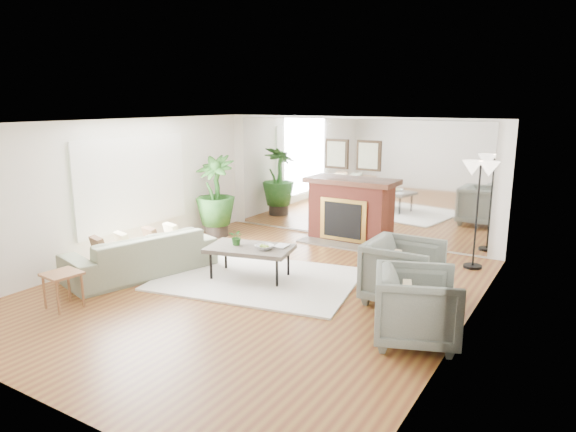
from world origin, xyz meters
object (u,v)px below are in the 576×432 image
Objects in this scene: potted_ficus at (215,194)px; side_table at (62,278)px; fireplace at (347,210)px; coffee_table at (250,249)px; armchair_front at (417,306)px; floor_lamp at (480,177)px; sofa at (141,254)px; armchair_back at (403,272)px.

side_table is at bearing -80.71° from potted_ficus.
coffee_table is at bearing -97.18° from fireplace.
armchair_front is at bearing -54.67° from fireplace.
coffee_table is 0.80× the size of floor_lamp.
fireplace is 1.12× the size of floor_lamp.
armchair_front is 0.53× the size of floor_lamp.
armchair_back is (4.07, 1.06, 0.10)m from sofa.
potted_ficus is at bearing -173.18° from floor_lamp.
armchair_front is at bearing -153.88° from armchair_back.
side_table is at bearing 87.69° from armchair_front.
sofa reaches higher than coffee_table.
side_table is (-1.87, -5.19, -0.23)m from fireplace.
armchair_back is 4.72m from side_table.
fireplace is 4.50m from armchair_front.
sofa is 4.21m from armchair_back.
floor_lamp reaches higher than potted_ficus.
armchair_front is at bearing -27.01° from potted_ficus.
coffee_table is 2.76m from side_table.
side_table is (-4.47, -1.52, -0.01)m from armchair_front.
potted_ficus is at bearing 139.92° from coffee_table.
fireplace reaches higher than sofa.
coffee_table is at bearing -40.08° from potted_ficus.
armchair_front is 1.91× the size of side_table.
fireplace reaches higher than potted_ficus.
sofa is 2.48× the size of armchair_front.
armchair_back is at bearing 7.59° from coffee_table.
sofa is (-1.65, -0.74, -0.14)m from coffee_table.
fireplace is 2.06× the size of armchair_back.
floor_lamp is (4.45, 4.76, 1.14)m from side_table.
armchair_front is at bearing 105.21° from sofa.
side_table is (-1.50, -2.31, -0.06)m from coffee_table.
fireplace is 2.76m from potted_ficus.
armchair_back is 0.54× the size of floor_lamp.
armchair_front is 5.79m from potted_ficus.
fireplace is at bearing 22.36° from potted_ficus.
floor_lamp is (2.94, 2.45, 1.08)m from coffee_table.
coffee_table is 0.87× the size of potted_ficus.
fireplace is 5.52m from side_table.
armchair_back is at bearing 120.41° from sofa.
potted_ficus is at bearing 71.66° from armchair_back.
coffee_table is 1.48× the size of armchair_back.
side_table is at bearing -123.06° from coffee_table.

